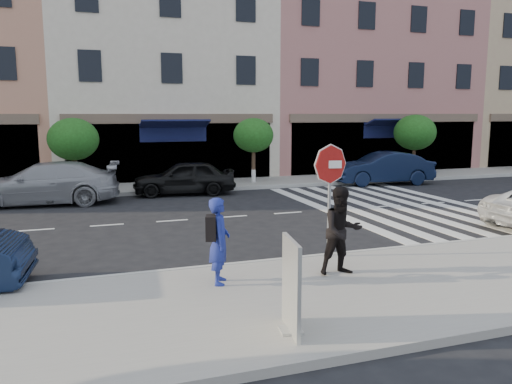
% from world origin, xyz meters
% --- Properties ---
extents(ground, '(120.00, 120.00, 0.00)m').
position_xyz_m(ground, '(0.00, 0.00, 0.00)').
color(ground, black).
rests_on(ground, ground).
extents(sidewalk_near, '(60.00, 4.50, 0.15)m').
position_xyz_m(sidewalk_near, '(0.00, -3.75, 0.07)').
color(sidewalk_near, gray).
rests_on(sidewalk_near, ground).
extents(sidewalk_far, '(60.00, 3.00, 0.15)m').
position_xyz_m(sidewalk_far, '(0.00, 11.00, 0.07)').
color(sidewalk_far, gray).
rests_on(sidewalk_far, ground).
extents(building_centre, '(11.00, 9.00, 11.00)m').
position_xyz_m(building_centre, '(-0.50, 17.00, 5.50)').
color(building_centre, beige).
rests_on(building_centre, ground).
extents(building_east_mid, '(13.00, 9.00, 13.00)m').
position_xyz_m(building_east_mid, '(11.50, 17.00, 6.50)').
color(building_east_mid, '#AA6B65').
rests_on(building_east_mid, ground).
extents(building_east_far, '(12.00, 9.00, 12.00)m').
position_xyz_m(building_east_far, '(24.00, 17.00, 6.00)').
color(building_east_far, tan).
rests_on(building_east_far, ground).
extents(street_tree_wb, '(2.10, 2.10, 3.06)m').
position_xyz_m(street_tree_wb, '(-5.00, 10.80, 2.31)').
color(street_tree_wb, '#473323').
rests_on(street_tree_wb, sidewalk_far).
extents(street_tree_c, '(1.90, 1.90, 3.04)m').
position_xyz_m(street_tree_c, '(3.00, 10.80, 2.36)').
color(street_tree_c, '#473323').
rests_on(street_tree_c, sidewalk_far).
extents(street_tree_ea, '(2.20, 2.20, 3.19)m').
position_xyz_m(street_tree_ea, '(12.00, 10.80, 2.39)').
color(street_tree_ea, '#473323').
rests_on(street_tree_ea, sidewalk_far).
extents(stop_sign, '(0.90, 0.19, 2.58)m').
position_xyz_m(stop_sign, '(0.67, -1.67, 2.02)').
color(stop_sign, gray).
rests_on(stop_sign, sidewalk_near).
extents(photographer, '(0.56, 0.70, 1.67)m').
position_xyz_m(photographer, '(-2.15, -2.64, 0.99)').
color(photographer, navy).
rests_on(photographer, sidewalk_near).
extents(walker, '(0.88, 0.70, 1.79)m').
position_xyz_m(walker, '(0.33, -2.89, 1.05)').
color(walker, black).
rests_on(walker, sidewalk_near).
extents(poster_board, '(0.37, 0.93, 1.42)m').
position_xyz_m(poster_board, '(-1.68, -5.08, 0.84)').
color(poster_board, beige).
rests_on(poster_board, sidewalk_near).
extents(car_far_left, '(5.68, 2.81, 1.59)m').
position_xyz_m(car_far_left, '(-6.06, 8.52, 0.79)').
color(car_far_left, gray).
rests_on(car_far_left, ground).
extents(car_far_mid, '(4.43, 2.25, 1.45)m').
position_xyz_m(car_far_mid, '(-0.64, 9.10, 0.72)').
color(car_far_mid, black).
rests_on(car_far_mid, ground).
extents(car_far_right, '(4.92, 2.25, 1.56)m').
position_xyz_m(car_far_right, '(9.02, 9.10, 0.78)').
color(car_far_right, black).
rests_on(car_far_right, ground).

